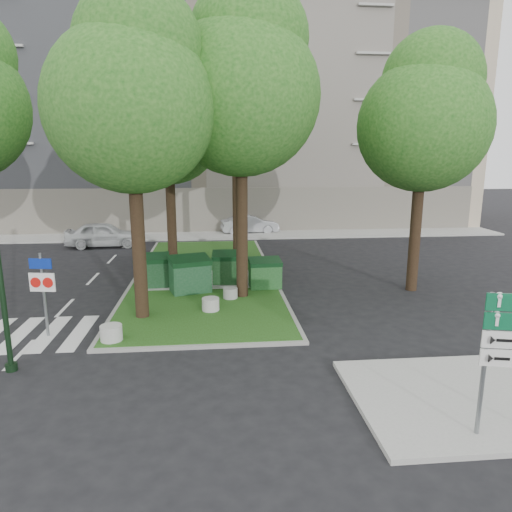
{
  "coord_description": "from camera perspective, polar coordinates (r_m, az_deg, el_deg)",
  "views": [
    {
      "loc": [
        0.94,
        -12.36,
        5.41
      ],
      "look_at": [
        2.39,
        3.02,
        2.0
      ],
      "focal_mm": 32.0,
      "sensor_mm": 36.0,
      "label": 1
    }
  ],
  "objects": [
    {
      "name": "dumpster_b",
      "position": [
        18.24,
        -8.25,
        -2.29
      ],
      "size": [
        1.8,
        1.48,
        1.44
      ],
      "rotation": [
        0.0,
        0.0,
        0.29
      ],
      "color": "#103A1C",
      "rests_on": "median_island"
    },
    {
      "name": "dumpster_c",
      "position": [
        19.37,
        -3.35,
        -1.46
      ],
      "size": [
        1.5,
        1.1,
        1.34
      ],
      "rotation": [
        0.0,
        0.0,
        -0.07
      ],
      "color": "#103613",
      "rests_on": "median_island"
    },
    {
      "name": "dumpster_d",
      "position": [
        18.65,
        1.12,
        -2.17
      ],
      "size": [
        1.36,
        0.99,
        1.22
      ],
      "rotation": [
        0.0,
        0.0,
        0.06
      ],
      "color": "#154618",
      "rests_on": "median_island"
    },
    {
      "name": "dumpster_a",
      "position": [
        19.31,
        -12.86,
        -1.81
      ],
      "size": [
        1.53,
        1.14,
        1.34
      ],
      "rotation": [
        0.0,
        0.0,
        0.1
      ],
      "color": "#0E3315",
      "rests_on": "median_island"
    },
    {
      "name": "median_island",
      "position": [
        21.06,
        -6.42,
        -2.35
      ],
      "size": [
        6.0,
        16.0,
        0.12
      ],
      "primitive_type": "cube",
      "color": "#224513",
      "rests_on": "ground"
    },
    {
      "name": "apartment_building",
      "position": [
        38.46,
        -7.07,
        16.22
      ],
      "size": [
        41.0,
        12.0,
        16.0
      ],
      "primitive_type": "cube",
      "color": "#BFAC8F",
      "rests_on": "ground"
    },
    {
      "name": "traffic_sign_pole",
      "position": [
        15.07,
        -25.09,
        -3.13
      ],
      "size": [
        0.78,
        0.16,
        2.6
      ],
      "rotation": [
        0.0,
        0.0,
        -0.15
      ],
      "color": "slate",
      "rests_on": "ground"
    },
    {
      "name": "car_white",
      "position": [
        29.01,
        -18.46,
        2.57
      ],
      "size": [
        4.55,
        2.05,
        1.52
      ],
      "primitive_type": "imported",
      "rotation": [
        0.0,
        0.0,
        1.63
      ],
      "color": "silver",
      "rests_on": "ground"
    },
    {
      "name": "ground",
      "position": [
        13.53,
        -9.1,
        -11.3
      ],
      "size": [
        120.0,
        120.0,
        0.0
      ],
      "primitive_type": "plane",
      "color": "black",
      "rests_on": "ground"
    },
    {
      "name": "bollard_mid",
      "position": [
        16.09,
        -5.7,
        -6.01
      ],
      "size": [
        0.6,
        0.6,
        0.43
      ],
      "primitive_type": "cylinder",
      "color": "#A6A5A0",
      "rests_on": "median_island"
    },
    {
      "name": "tree_median_near_right",
      "position": [
        17.16,
        -1.6,
        21.07
      ],
      "size": [
        5.6,
        5.6,
        11.46
      ],
      "color": "black",
      "rests_on": "ground"
    },
    {
      "name": "litter_bin",
      "position": [
        21.35,
        0.8,
        -1.04
      ],
      "size": [
        0.36,
        0.36,
        0.62
      ],
      "primitive_type": "cylinder",
      "color": "gold",
      "rests_on": "median_island"
    },
    {
      "name": "car_silver",
      "position": [
        32.32,
        -0.8,
        4.0
      ],
      "size": [
        4.18,
        1.87,
        1.33
      ],
      "primitive_type": "imported",
      "rotation": [
        0.0,
        0.0,
        1.69
      ],
      "color": "#989AA0",
      "rests_on": "ground"
    },
    {
      "name": "bollard_right",
      "position": [
        17.37,
        -3.23,
        -4.63
      ],
      "size": [
        0.55,
        0.55,
        0.39
      ],
      "primitive_type": "cylinder",
      "color": "gray",
      "rests_on": "median_island"
    },
    {
      "name": "tree_median_mid",
      "position": [
        21.56,
        -10.75,
        16.41
      ],
      "size": [
        4.8,
        4.8,
        9.99
      ],
      "color": "black",
      "rests_on": "ground"
    },
    {
      "name": "tree_median_far",
      "position": [
        24.63,
        -2.35,
        19.22
      ],
      "size": [
        5.8,
        5.8,
        11.93
      ],
      "color": "black",
      "rests_on": "ground"
    },
    {
      "name": "bollard_left",
      "position": [
        14.15,
        -17.64,
        -9.14
      ],
      "size": [
        0.63,
        0.63,
        0.45
      ],
      "primitive_type": "cylinder",
      "color": "#ADAEA9",
      "rests_on": "median_island"
    },
    {
      "name": "tree_median_near_left",
      "position": [
        15.23,
        -15.09,
        19.23
      ],
      "size": [
        5.2,
        5.2,
        10.53
      ],
      "color": "black",
      "rests_on": "ground"
    },
    {
      "name": "zebra_crossing",
      "position": [
        15.6,
        -22.79,
        -8.84
      ],
      "size": [
        5.0,
        3.0,
        0.01
      ],
      "primitive_type": "cube",
      "color": "silver",
      "rests_on": "ground"
    },
    {
      "name": "tree_street_right",
      "position": [
        19.3,
        20.47,
        16.37
      ],
      "size": [
        5.0,
        5.0,
        10.06
      ],
      "color": "black",
      "rests_on": "ground"
    },
    {
      "name": "building_sidewalk",
      "position": [
        31.34,
        -7.04,
        2.52
      ],
      "size": [
        42.0,
        3.0,
        0.12
      ],
      "primitive_type": "cube",
      "color": "#999993",
      "rests_on": "ground"
    },
    {
      "name": "sidewalk_corner",
      "position": [
        11.75,
        24.58,
        -15.85
      ],
      "size": [
        5.0,
        4.0,
        0.12
      ],
      "primitive_type": "cube",
      "color": "#999993",
      "rests_on": "ground"
    },
    {
      "name": "median_kerb",
      "position": [
        21.06,
        -6.42,
        -2.38
      ],
      "size": [
        6.3,
        16.3,
        0.1
      ],
      "primitive_type": "cube",
      "color": "gray",
      "rests_on": "ground"
    }
  ]
}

